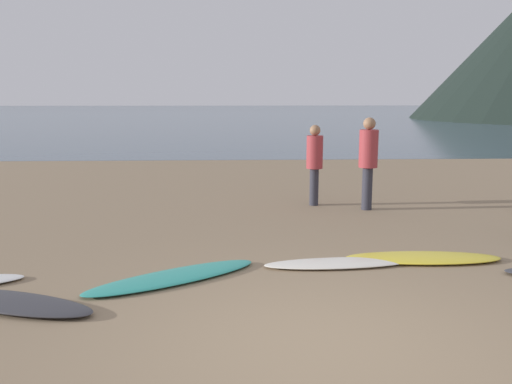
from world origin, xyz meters
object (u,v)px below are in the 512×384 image
at_px(surfboard_2, 173,277).
at_px(surfboard_4, 423,258).
at_px(surfboard_3, 337,263).
at_px(person_1, 368,156).
at_px(person_2, 315,158).
at_px(surfboard_1, 11,302).

relative_size(surfboard_2, surfboard_4, 1.08).
distance_m(surfboard_3, person_1, 3.90).
distance_m(surfboard_2, person_2, 5.17).
bearing_deg(person_1, person_2, 39.41).
bearing_deg(surfboard_2, person_1, 17.78).
bearing_deg(surfboard_3, person_2, 82.17).
xyz_separation_m(surfboard_1, person_1, (5.02, 4.80, 1.02)).
bearing_deg(surfboard_3, person_1, 66.62).
relative_size(surfboard_4, person_1, 1.17).
height_order(surfboard_2, surfboard_3, surfboard_2).
bearing_deg(person_1, surfboard_1, 109.11).
bearing_deg(surfboard_4, surfboard_3, -169.37).
height_order(surfboard_2, surfboard_4, surfboard_4).
bearing_deg(surfboard_2, surfboard_1, 173.58).
xyz_separation_m(surfboard_4, person_2, (-0.93, 3.85, 0.93)).
relative_size(surfboard_1, surfboard_4, 0.95).
relative_size(surfboard_3, person_2, 1.19).
xyz_separation_m(surfboard_2, person_1, (3.38, 4.01, 1.03)).
height_order(surfboard_3, person_1, person_1).
bearing_deg(person_2, surfboard_3, -99.66).
distance_m(surfboard_1, surfboard_2, 1.82).
bearing_deg(surfboard_1, surfboard_2, 46.10).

